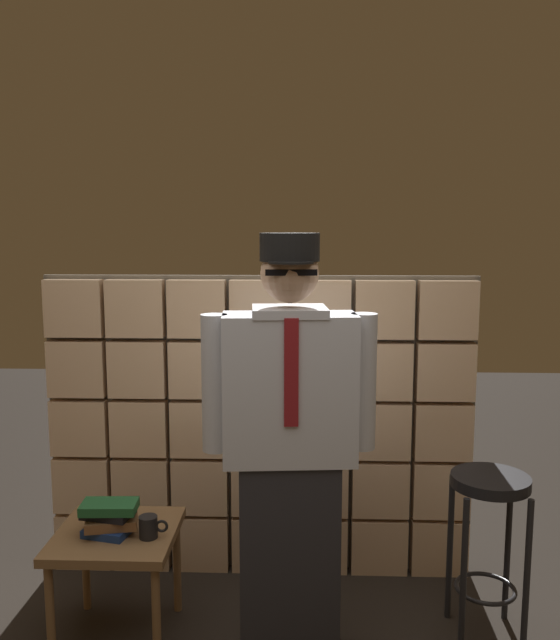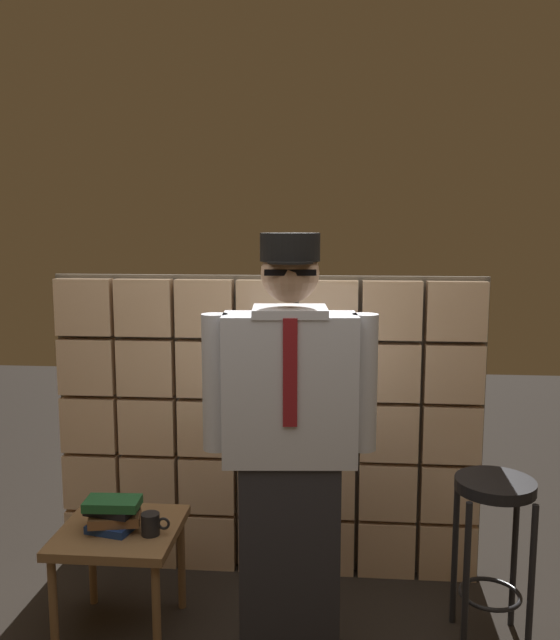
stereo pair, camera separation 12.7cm
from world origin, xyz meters
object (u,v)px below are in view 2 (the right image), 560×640
at_px(standing_person, 290,443).
at_px(coffee_mug, 151,524).
at_px(side_table, 120,541).
at_px(bar_stool, 493,522).
at_px(book_stack, 113,514).

xyz_separation_m(standing_person, coffee_mug, (-0.60, 0.02, -0.39)).
bearing_deg(side_table, standing_person, -5.60).
relative_size(bar_stool, side_table, 1.44).
distance_m(standing_person, book_stack, 0.86).
distance_m(bar_stool, coffee_mug, 1.48).
height_order(side_table, book_stack, book_stack).
bearing_deg(standing_person, book_stack, 171.99).
relative_size(side_table, book_stack, 2.06).
height_order(bar_stool, book_stack, bar_stool).
height_order(standing_person, coffee_mug, standing_person).
xyz_separation_m(bar_stool, book_stack, (-1.65, -0.11, 0.02)).
xyz_separation_m(side_table, coffee_mug, (0.16, -0.06, 0.11)).
height_order(bar_stool, side_table, bar_stool).
bearing_deg(coffee_mug, standing_person, -1.84).
bearing_deg(book_stack, bar_stool, 3.81).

